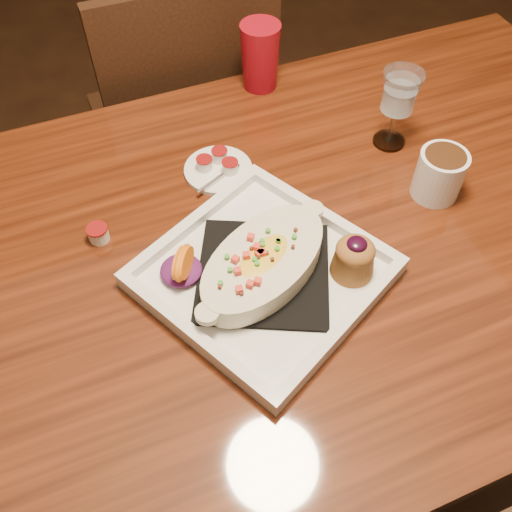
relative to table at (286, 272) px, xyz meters
name	(u,v)px	position (x,y,z in m)	size (l,w,h in m)	color
floor	(276,416)	(0.00, 0.00, -0.65)	(7.00, 7.00, 0.00)	#321D10
table	(286,272)	(0.00, 0.00, 0.00)	(1.50, 0.90, 0.75)	maroon
chair_far	(185,125)	(0.00, 0.63, -0.15)	(0.42, 0.42, 0.93)	black
plate	(269,267)	(-0.06, -0.06, 0.12)	(0.43, 0.43, 0.08)	white
coffee_mug	(441,172)	(0.28, 0.00, 0.14)	(0.11, 0.08, 0.09)	white
goblet	(399,96)	(0.27, 0.14, 0.20)	(0.07, 0.07, 0.15)	silver
saucer	(218,168)	(-0.05, 0.19, 0.11)	(0.12, 0.12, 0.08)	white
creamer_loose	(98,234)	(-0.29, 0.11, 0.11)	(0.03, 0.03, 0.03)	white
red_tumbler	(260,57)	(0.11, 0.40, 0.16)	(0.08, 0.08, 0.13)	#9F0B1A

